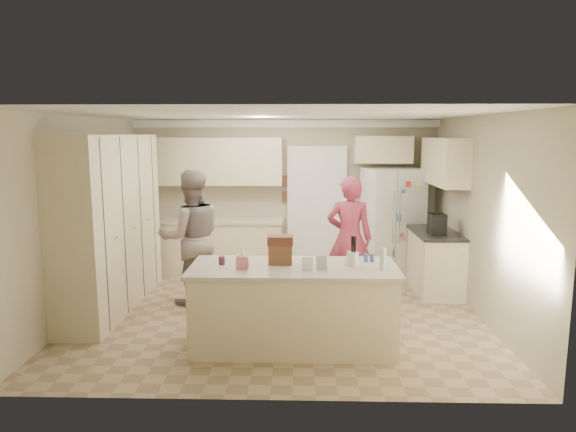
{
  "coord_description": "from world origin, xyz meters",
  "views": [
    {
      "loc": [
        0.28,
        -6.57,
        2.36
      ],
      "look_at": [
        0.1,
        0.35,
        1.25
      ],
      "focal_mm": 32.0,
      "sensor_mm": 36.0,
      "label": 1
    }
  ],
  "objects_px": {
    "coffee_maker": "(437,224)",
    "island_base": "(294,308)",
    "tissue_box": "(243,262)",
    "teen_boy": "(192,237)",
    "dollhouse_body": "(280,254)",
    "teen_girl": "(349,238)",
    "refrigerator": "(392,222)",
    "utensil_crock": "(353,259)"
  },
  "relations": [
    {
      "from": "refrigerator",
      "to": "utensil_crock",
      "type": "distance_m",
      "value": 3.12
    },
    {
      "from": "coffee_maker",
      "to": "teen_girl",
      "type": "distance_m",
      "value": 1.31
    },
    {
      "from": "tissue_box",
      "to": "teen_boy",
      "type": "xyz_separation_m",
      "value": [
        -0.89,
        1.57,
        -0.06
      ]
    },
    {
      "from": "island_base",
      "to": "dollhouse_body",
      "type": "xyz_separation_m",
      "value": [
        -0.15,
        0.1,
        0.6
      ]
    },
    {
      "from": "dollhouse_body",
      "to": "teen_girl",
      "type": "distance_m",
      "value": 1.86
    },
    {
      "from": "refrigerator",
      "to": "teen_boy",
      "type": "xyz_separation_m",
      "value": [
        -3.04,
        -1.55,
        0.04
      ]
    },
    {
      "from": "island_base",
      "to": "coffee_maker",
      "type": "bearing_deg",
      "value": 42.83
    },
    {
      "from": "dollhouse_body",
      "to": "teen_boy",
      "type": "relative_size",
      "value": 0.14
    },
    {
      "from": "tissue_box",
      "to": "teen_boy",
      "type": "distance_m",
      "value": 1.81
    },
    {
      "from": "coffee_maker",
      "to": "utensil_crock",
      "type": "height_order",
      "value": "coffee_maker"
    },
    {
      "from": "teen_boy",
      "to": "refrigerator",
      "type": "bearing_deg",
      "value": -173.17
    },
    {
      "from": "dollhouse_body",
      "to": "teen_boy",
      "type": "xyz_separation_m",
      "value": [
        -1.29,
        1.37,
        -0.1
      ]
    },
    {
      "from": "island_base",
      "to": "teen_boy",
      "type": "bearing_deg",
      "value": 134.41
    },
    {
      "from": "coffee_maker",
      "to": "tissue_box",
      "type": "relative_size",
      "value": 2.14
    },
    {
      "from": "coffee_maker",
      "to": "island_base",
      "type": "xyz_separation_m",
      "value": [
        -2.05,
        -1.9,
        -0.63
      ]
    },
    {
      "from": "teen_boy",
      "to": "teen_girl",
      "type": "height_order",
      "value": "teen_boy"
    },
    {
      "from": "island_base",
      "to": "tissue_box",
      "type": "relative_size",
      "value": 15.71
    },
    {
      "from": "island_base",
      "to": "teen_boy",
      "type": "height_order",
      "value": "teen_boy"
    },
    {
      "from": "refrigerator",
      "to": "dollhouse_body",
      "type": "xyz_separation_m",
      "value": [
        -1.75,
        -2.92,
        0.14
      ]
    },
    {
      "from": "refrigerator",
      "to": "teen_girl",
      "type": "bearing_deg",
      "value": -136.21
    },
    {
      "from": "teen_boy",
      "to": "utensil_crock",
      "type": "bearing_deg",
      "value": 125.67
    },
    {
      "from": "refrigerator",
      "to": "coffee_maker",
      "type": "distance_m",
      "value": 1.22
    },
    {
      "from": "teen_boy",
      "to": "teen_girl",
      "type": "relative_size",
      "value": 1.05
    },
    {
      "from": "coffee_maker",
      "to": "teen_boy",
      "type": "height_order",
      "value": "teen_boy"
    },
    {
      "from": "refrigerator",
      "to": "teen_boy",
      "type": "relative_size",
      "value": 0.96
    },
    {
      "from": "refrigerator",
      "to": "teen_girl",
      "type": "distance_m",
      "value": 1.55
    },
    {
      "from": "dollhouse_body",
      "to": "teen_girl",
      "type": "xyz_separation_m",
      "value": [
        0.92,
        1.62,
        -0.15
      ]
    },
    {
      "from": "island_base",
      "to": "teen_girl",
      "type": "height_order",
      "value": "teen_girl"
    },
    {
      "from": "refrigerator",
      "to": "utensil_crock",
      "type": "height_order",
      "value": "refrigerator"
    },
    {
      "from": "island_base",
      "to": "utensil_crock",
      "type": "relative_size",
      "value": 14.67
    },
    {
      "from": "island_base",
      "to": "utensil_crock",
      "type": "xyz_separation_m",
      "value": [
        0.65,
        0.05,
        0.56
      ]
    },
    {
      "from": "utensil_crock",
      "to": "coffee_maker",
      "type": "bearing_deg",
      "value": 52.88
    },
    {
      "from": "refrigerator",
      "to": "tissue_box",
      "type": "xyz_separation_m",
      "value": [
        -2.15,
        -3.12,
        0.1
      ]
    },
    {
      "from": "coffee_maker",
      "to": "utensil_crock",
      "type": "xyz_separation_m",
      "value": [
        -1.4,
        -1.85,
        -0.07
      ]
    },
    {
      "from": "coffee_maker",
      "to": "teen_girl",
      "type": "relative_size",
      "value": 0.17
    },
    {
      "from": "island_base",
      "to": "teen_girl",
      "type": "distance_m",
      "value": 1.93
    },
    {
      "from": "utensil_crock",
      "to": "dollhouse_body",
      "type": "height_order",
      "value": "dollhouse_body"
    },
    {
      "from": "coffee_maker",
      "to": "tissue_box",
      "type": "height_order",
      "value": "coffee_maker"
    },
    {
      "from": "island_base",
      "to": "utensil_crock",
      "type": "distance_m",
      "value": 0.86
    },
    {
      "from": "refrigerator",
      "to": "teen_boy",
      "type": "height_order",
      "value": "teen_boy"
    },
    {
      "from": "coffee_maker",
      "to": "utensil_crock",
      "type": "relative_size",
      "value": 2.0
    },
    {
      "from": "tissue_box",
      "to": "dollhouse_body",
      "type": "xyz_separation_m",
      "value": [
        0.4,
        0.2,
        0.04
      ]
    }
  ]
}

